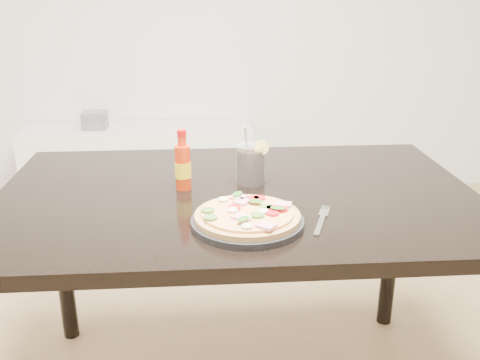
{
  "coord_description": "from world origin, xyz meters",
  "views": [
    {
      "loc": [
        -0.4,
        -1.17,
        1.32
      ],
      "look_at": [
        -0.31,
        0.17,
        0.83
      ],
      "focal_mm": 40.0,
      "sensor_mm": 36.0,
      "label": 1
    }
  ],
  "objects": [
    {
      "name": "fork",
      "position": [
        -0.1,
        0.07,
        0.75
      ],
      "size": [
        0.08,
        0.18,
        0.0
      ],
      "rotation": [
        0.0,
        0.0,
        -0.35
      ],
      "color": "silver",
      "rests_on": "dining_table"
    },
    {
      "name": "hot_sauce_bottle",
      "position": [
        -0.46,
        0.32,
        0.82
      ],
      "size": [
        0.05,
        0.05,
        0.18
      ],
      "rotation": [
        0.0,
        0.0,
        -0.01
      ],
      "color": "red",
      "rests_on": "dining_table"
    },
    {
      "name": "media_console",
      "position": [
        -0.8,
        2.07,
        0.25
      ],
      "size": [
        1.4,
        0.34,
        0.5
      ],
      "primitive_type": "cube",
      "color": "white",
      "rests_on": "ground"
    },
    {
      "name": "plate",
      "position": [
        -0.3,
        0.06,
        0.76
      ],
      "size": [
        0.29,
        0.29,
        0.02
      ],
      "primitive_type": "cylinder",
      "color": "black",
      "rests_on": "dining_table"
    },
    {
      "name": "pizza",
      "position": [
        -0.3,
        0.06,
        0.78
      ],
      "size": [
        0.27,
        0.27,
        0.03
      ],
      "color": "tan",
      "rests_on": "plate"
    },
    {
      "name": "cd_stack",
      "position": [
        -1.05,
        2.05,
        0.55
      ],
      "size": [
        0.14,
        0.12,
        0.1
      ],
      "color": "slate",
      "rests_on": "media_console"
    },
    {
      "name": "dining_table",
      "position": [
        -0.31,
        0.29,
        0.67
      ],
      "size": [
        1.4,
        0.9,
        0.75
      ],
      "color": "black",
      "rests_on": "ground"
    },
    {
      "name": "cola_cup",
      "position": [
        -0.26,
        0.36,
        0.81
      ],
      "size": [
        0.1,
        0.09,
        0.18
      ],
      "rotation": [
        0.0,
        0.0,
        -0.36
      ],
      "color": "black",
      "rests_on": "dining_table"
    }
  ]
}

